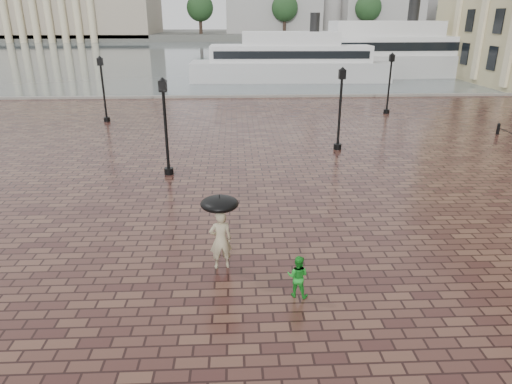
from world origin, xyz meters
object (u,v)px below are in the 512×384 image
ferry_near (290,61)px  ferry_far (383,54)px  street_lamps (256,98)px  adult_pedestrian (221,240)px  child_pedestrian (298,276)px

ferry_near → ferry_far: size_ratio=0.83×
street_lamps → ferry_far: size_ratio=0.78×
street_lamps → adult_pedestrian: 16.48m
ferry_near → ferry_far: (12.15, 3.93, 0.45)m
street_lamps → adult_pedestrian: (-1.77, -16.32, -1.41)m
adult_pedestrian → child_pedestrian: adult_pedestrian is taller
street_lamps → child_pedestrian: 18.00m
street_lamps → ferry_near: ferry_near is taller
ferry_near → ferry_far: bearing=19.4°
adult_pedestrian → ferry_far: size_ratio=0.07×
street_lamps → child_pedestrian: street_lamps is taller
street_lamps → adult_pedestrian: bearing=-96.2°
child_pedestrian → ferry_near: size_ratio=0.05×
ferry_far → adult_pedestrian: bearing=-114.6°
ferry_far → ferry_near: bearing=-164.3°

